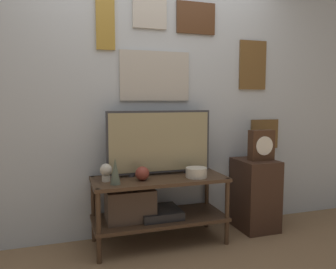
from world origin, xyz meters
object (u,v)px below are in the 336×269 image
(television, at_px, (160,142))
(mantel_clock, at_px, (261,145))
(decorative_bust, at_px, (106,171))
(vase_slim_bronze, at_px, (115,171))
(vase_round_glass, at_px, (142,173))
(vase_wide_bowl, at_px, (196,172))

(television, distance_m, mantel_clock, 1.01)
(television, distance_m, decorative_bust, 0.55)
(mantel_clock, bearing_deg, vase_slim_bronze, -175.18)
(vase_slim_bronze, relative_size, mantel_clock, 0.73)
(vase_round_glass, xyz_separation_m, vase_wide_bowl, (0.48, -0.04, -0.02))
(vase_wide_bowl, xyz_separation_m, mantel_clock, (0.72, 0.10, 0.20))
(vase_slim_bronze, bearing_deg, television, 26.80)
(vase_wide_bowl, bearing_deg, vase_round_glass, 175.42)
(vase_round_glass, distance_m, decorative_bust, 0.30)
(vase_slim_bronze, distance_m, vase_wide_bowl, 0.72)
(television, relative_size, vase_slim_bronze, 4.50)
(television, height_order, mantel_clock, television)
(decorative_bust, relative_size, mantel_clock, 0.51)
(decorative_bust, bearing_deg, vase_round_glass, -11.28)
(vase_slim_bronze, height_order, mantel_clock, mantel_clock)
(vase_wide_bowl, relative_size, mantel_clock, 0.64)
(vase_slim_bronze, distance_m, mantel_clock, 1.46)
(television, xyz_separation_m, vase_slim_bronze, (-0.44, -0.22, -0.19))
(vase_slim_bronze, bearing_deg, vase_wide_bowl, 1.90)
(vase_round_glass, distance_m, vase_slim_bronze, 0.25)
(television, relative_size, vase_wide_bowl, 5.12)
(television, height_order, vase_slim_bronze, television)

